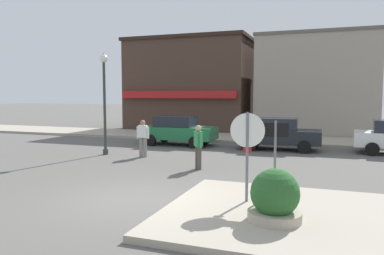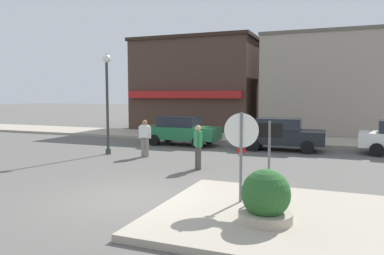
% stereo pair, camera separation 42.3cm
% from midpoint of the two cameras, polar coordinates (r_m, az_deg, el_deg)
% --- Properties ---
extents(ground_plane, '(160.00, 160.00, 0.00)m').
position_cam_midpoint_polar(ground_plane, '(10.04, -8.67, -10.70)').
color(ground_plane, '#5B5954').
extents(sidewalk_corner, '(6.40, 4.80, 0.15)m').
position_cam_midpoint_polar(sidewalk_corner, '(8.55, 18.12, -13.20)').
color(sidewalk_corner, '#A89E8C').
rests_on(sidewalk_corner, ground).
extents(kerb_far, '(80.00, 4.00, 0.15)m').
position_cam_midpoint_polar(kerb_far, '(22.74, 9.14, -1.66)').
color(kerb_far, '#A89E8C').
rests_on(kerb_far, ground).
extents(stop_sign, '(0.82, 0.11, 2.30)m').
position_cam_midpoint_polar(stop_sign, '(8.98, 8.84, -2.69)').
color(stop_sign, slate).
rests_on(stop_sign, ground).
extents(one_way_sign, '(0.60, 0.08, 2.10)m').
position_cam_midpoint_polar(one_way_sign, '(9.07, 13.00, -3.86)').
color(one_way_sign, slate).
rests_on(one_way_sign, ground).
extents(planter, '(1.10, 1.10, 1.23)m').
position_cam_midpoint_polar(planter, '(7.87, 12.71, -10.96)').
color(planter, '#ADA38E').
rests_on(planter, ground).
extents(lamp_post, '(0.36, 0.36, 4.54)m').
position_cam_midpoint_polar(lamp_post, '(17.28, -12.14, 5.76)').
color(lamp_post, '#333833').
rests_on(lamp_post, ground).
extents(parked_car_nearest, '(4.03, 1.93, 1.56)m').
position_cam_midpoint_polar(parked_car_nearest, '(20.07, -1.03, -0.38)').
color(parked_car_nearest, '#1E6B3D').
rests_on(parked_car_nearest, ground).
extents(parked_car_second, '(4.06, 1.99, 1.56)m').
position_cam_midpoint_polar(parked_car_second, '(18.76, 14.05, -0.91)').
color(parked_car_second, black).
rests_on(parked_car_second, ground).
extents(pedestrian_crossing_near, '(0.43, 0.47, 1.61)m').
position_cam_midpoint_polar(pedestrian_crossing_near, '(13.54, 1.83, -2.78)').
color(pedestrian_crossing_near, '#4C473D').
rests_on(pedestrian_crossing_near, ground).
extents(pedestrian_crossing_far, '(0.56, 0.30, 1.61)m').
position_cam_midpoint_polar(pedestrian_crossing_far, '(16.36, -6.47, -1.45)').
color(pedestrian_crossing_far, gray).
rests_on(pedestrian_crossing_far, ground).
extents(building_corner_shop, '(9.14, 8.55, 6.83)m').
position_cam_midpoint_polar(building_corner_shop, '(29.82, 2.14, 6.43)').
color(building_corner_shop, '#473328').
rests_on(building_corner_shop, ground).
extents(building_storefront_left_near, '(7.67, 6.74, 6.65)m').
position_cam_midpoint_polar(building_storefront_left_near, '(27.42, 19.77, 6.06)').
color(building_storefront_left_near, '#9E9384').
rests_on(building_storefront_left_near, ground).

